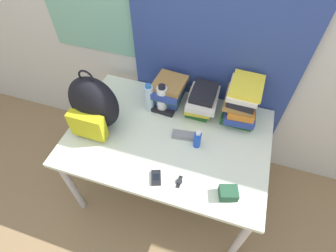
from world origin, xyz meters
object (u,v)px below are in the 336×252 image
(camera_pouch, at_px, (228,193))
(wristwatch, at_px, (179,182))
(book_stack_left, at_px, (169,91))
(water_bottle, at_px, (149,98))
(sports_bottle, at_px, (162,99))
(sunscreen_bottle, at_px, (197,139))
(cell_phone, at_px, (156,178))
(sunglasses_case, at_px, (183,135))
(book_stack_right, at_px, (241,103))
(backpack, at_px, (93,105))
(book_stack_center, at_px, (201,101))

(camera_pouch, height_order, wristwatch, camera_pouch)
(book_stack_left, xyz_separation_m, camera_pouch, (0.54, -0.60, -0.08))
(book_stack_left, bearing_deg, water_bottle, -135.00)
(sports_bottle, distance_m, sunscreen_bottle, 0.39)
(cell_phone, bearing_deg, sunglasses_case, 78.52)
(sunglasses_case, bearing_deg, book_stack_left, 124.47)
(book_stack_right, distance_m, sunglasses_case, 0.44)
(book_stack_left, bearing_deg, backpack, -137.02)
(book_stack_right, relative_size, sunscreen_bottle, 2.15)
(book_stack_right, relative_size, water_bottle, 1.33)
(book_stack_center, relative_size, book_stack_right, 0.93)
(sunscreen_bottle, bearing_deg, wristwatch, -96.66)
(sports_bottle, distance_m, wristwatch, 0.59)
(book_stack_center, xyz_separation_m, camera_pouch, (0.30, -0.60, -0.06))
(book_stack_center, distance_m, water_bottle, 0.37)
(book_stack_left, distance_m, book_stack_right, 0.51)
(water_bottle, height_order, cell_phone, water_bottle)
(sunscreen_bottle, bearing_deg, water_bottle, 152.01)
(book_stack_left, xyz_separation_m, water_bottle, (-0.11, -0.11, 0.00))
(book_stack_right, bearing_deg, book_stack_left, 179.23)
(sports_bottle, relative_size, sunscreen_bottle, 1.64)
(wristwatch, bearing_deg, sports_bottle, 118.29)
(backpack, distance_m, sunglasses_case, 0.61)
(water_bottle, relative_size, cell_phone, 2.09)
(book_stack_center, bearing_deg, water_bottle, -163.99)
(sports_bottle, xyz_separation_m, camera_pouch, (0.56, -0.51, -0.08))
(backpack, xyz_separation_m, wristwatch, (0.65, -0.25, -0.19))
(sports_bottle, height_order, cell_phone, sports_bottle)
(sports_bottle, bearing_deg, wristwatch, -61.71)
(book_stack_right, distance_m, camera_pouch, 0.61)
(sunglasses_case, bearing_deg, water_bottle, 150.12)
(wristwatch, bearing_deg, book_stack_right, 67.50)
(book_stack_left, distance_m, wristwatch, 0.67)
(book_stack_right, distance_m, sunscreen_bottle, 0.39)
(book_stack_right, relative_size, cell_phone, 2.78)
(backpack, xyz_separation_m, sunscreen_bottle, (0.68, 0.04, -0.13))
(book_stack_left, bearing_deg, camera_pouch, -48.07)
(sunscreen_bottle, bearing_deg, book_stack_left, 132.33)
(water_bottle, relative_size, camera_pouch, 1.92)
(camera_pouch, bearing_deg, backpack, 165.25)
(sunglasses_case, distance_m, camera_pouch, 0.48)
(backpack, distance_m, book_stack_left, 0.54)
(book_stack_center, height_order, sunscreen_bottle, book_stack_center)
(book_stack_left, relative_size, camera_pouch, 2.38)
(water_bottle, bearing_deg, sports_bottle, 9.75)
(backpack, distance_m, cell_phone, 0.60)
(book_stack_left, relative_size, wristwatch, 3.60)
(book_stack_right, distance_m, water_bottle, 0.63)
(camera_pouch, bearing_deg, water_bottle, 142.71)
(backpack, distance_m, sunscreen_bottle, 0.69)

